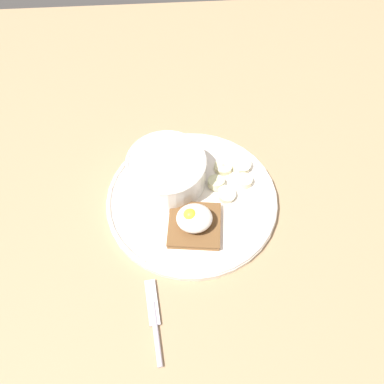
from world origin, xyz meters
TOP-DOWN VIEW (x-y plane):
  - ground_plane at (0.00, 0.00)cm, footprint 120.00×120.00cm
  - plate at (0.00, 0.00)cm, footprint 29.26×29.26cm
  - oatmeal_bowl at (-4.03, 4.10)cm, footprint 13.54×13.54cm
  - toast_slice at (0.30, -5.63)cm, footprint 9.39×9.39cm
  - poached_egg at (0.18, -5.64)cm, footprint 5.76×5.16cm
  - banana_slice_front at (9.24, 6.15)cm, footprint 4.59×4.65cm
  - banana_slice_left at (9.29, 2.68)cm, footprint 4.03×4.03cm
  - banana_slice_back at (4.35, 2.55)cm, footprint 3.23×3.36cm
  - banana_slice_right at (5.83, 0.10)cm, footprint 4.52×4.49cm
  - banana_slice_inner at (5.97, 5.95)cm, footprint 3.27×3.23cm
  - knife at (-6.81, -20.53)cm, footprint 2.51×12.83cm

SIDE VIEW (x-z plane):
  - ground_plane at x=0.00cm, z-range 0.00..2.00cm
  - knife at x=-6.81cm, z-range 2.00..2.80cm
  - plate at x=0.00cm, z-range 2.00..3.60cm
  - banana_slice_inner at x=5.97cm, z-range 2.97..4.16cm
  - banana_slice_left at x=9.29cm, z-range 2.97..4.27cm
  - toast_slice at x=0.30cm, z-range 3.08..4.27cm
  - banana_slice_right at x=5.83cm, z-range 2.86..4.53cm
  - banana_slice_front at x=9.24cm, z-range 2.90..4.52cm
  - banana_slice_back at x=4.35cm, z-range 2.89..4.56cm
  - oatmeal_bowl at x=-4.03cm, z-range 2.95..8.73cm
  - poached_egg at x=0.18cm, z-range 4.09..7.89cm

